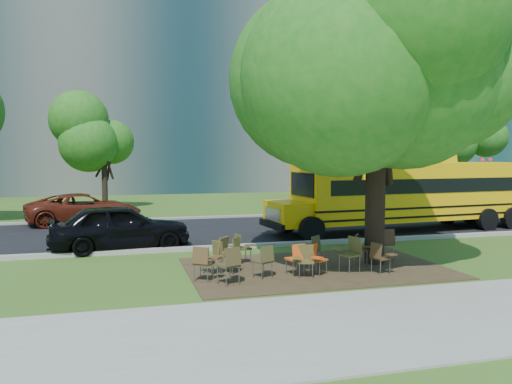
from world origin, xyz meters
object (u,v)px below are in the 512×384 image
object	(u,v)px
chair_9	(213,254)
chair_0	(230,261)
chair_1	(204,260)
black_car	(120,227)
chair_12	(360,246)
chair_13	(386,241)
chair_3	(305,258)
chair_7	(380,255)
chair_14	(227,251)
chair_10	(241,245)
chair_2	(265,258)
chair_6	(350,251)
chair_8	(233,249)
school_bus	(413,191)
chair_5	(316,257)
main_tree	(377,74)
chair_11	(312,247)
chair_4	(297,256)
bg_car_red	(84,209)

from	to	relation	value
chair_9	chair_0	bearing A→B (deg)	160.39
chair_1	black_car	bearing A→B (deg)	145.46
chair_12	black_car	distance (m)	7.79
chair_13	black_car	bearing A→B (deg)	153.26
chair_3	chair_7	distance (m)	2.01
chair_14	chair_10	bearing A→B (deg)	-168.11
chair_2	black_car	bearing A→B (deg)	100.50
chair_6	chair_12	world-z (taller)	chair_6
chair_7	chair_14	world-z (taller)	chair_14
chair_1	chair_10	size ratio (longest dim) A/B	1.02
chair_1	chair_8	bearing A→B (deg)	87.69
chair_8	chair_6	bearing A→B (deg)	-78.53
chair_6	chair_14	size ratio (longest dim) A/B	1.00
chair_0	chair_2	xyz separation A→B (m)	(0.97, 0.41, -0.05)
chair_0	chair_1	xyz separation A→B (m)	(-0.57, 0.46, -0.03)
school_bus	chair_0	bearing A→B (deg)	-149.18
chair_12	chair_14	distance (m)	3.90
chair_5	chair_12	distance (m)	2.00
chair_0	chair_7	bearing A→B (deg)	-22.71
main_tree	chair_10	world-z (taller)	main_tree
chair_13	chair_14	bearing A→B (deg)	-175.23
school_bus	chair_2	xyz separation A→B (m)	(-8.25, -6.29, -1.10)
chair_11	chair_6	bearing A→B (deg)	-91.56
chair_12	chair_13	distance (m)	1.01
main_tree	chair_9	xyz separation A→B (m)	(-4.70, -0.06, -4.84)
chair_3	chair_4	distance (m)	0.30
chair_0	bg_car_red	bearing A→B (deg)	85.27
chair_9	chair_12	world-z (taller)	chair_9
black_car	main_tree	bearing A→B (deg)	-127.42
chair_9	chair_12	size ratio (longest dim) A/B	1.03
chair_1	chair_9	size ratio (longest dim) A/B	1.02
chair_10	school_bus	bearing A→B (deg)	107.47
chair_5	chair_10	bearing A→B (deg)	-85.82
main_tree	chair_5	xyz separation A→B (m)	(-2.18, -0.93, -4.87)
chair_8	chair_12	xyz separation A→B (m)	(3.59, -0.57, 0.00)
chair_0	chair_6	size ratio (longest dim) A/B	0.98
chair_0	chair_1	bearing A→B (deg)	117.72
chair_2	chair_11	size ratio (longest dim) A/B	0.97
chair_6	chair_13	size ratio (longest dim) A/B	1.00
school_bus	chair_13	world-z (taller)	school_bus
chair_7	chair_10	world-z (taller)	chair_10
chair_9	chair_14	size ratio (longest dim) A/B	0.92
chair_3	chair_11	size ratio (longest dim) A/B	0.94
chair_8	bg_car_red	xyz separation A→B (m)	(-4.60, 10.56, 0.18)
chair_7	chair_11	xyz separation A→B (m)	(-1.34, 1.36, 0.03)
chair_4	chair_10	distance (m)	2.04
chair_2	bg_car_red	size ratio (longest dim) A/B	0.17
chair_2	chair_10	xyz separation A→B (m)	(-0.16, 1.83, 0.01)
chair_6	chair_8	bearing A→B (deg)	44.19
chair_3	chair_8	xyz separation A→B (m)	(-1.50, 1.66, 0.01)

